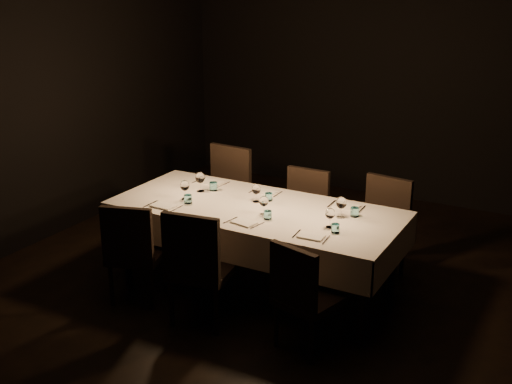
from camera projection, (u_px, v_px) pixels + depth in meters
The scene contains 14 objects.
room at pixel (256, 124), 5.31m from camera, with size 5.01×6.01×3.01m.
dining_table at pixel (256, 215), 5.57m from camera, with size 2.52×1.12×0.76m.
chair_near_left at pixel (133, 248), 5.35m from camera, with size 0.55×0.55×0.90m.
place_setting_near_left at pixel (179, 195), 5.65m from camera, with size 0.31×0.40×0.17m.
chair_near_center at pixel (198, 263), 5.00m from camera, with size 0.53×0.53×0.98m.
place_setting_near_center at pixel (259, 211), 5.28m from camera, with size 0.30×0.39×0.16m.
chair_near_right at pixel (302, 292), 4.66m from camera, with size 0.51×0.51×0.87m.
place_setting_near_right at pixel (326, 224), 5.01m from camera, with size 0.30×0.39×0.16m.
chair_far_left at pixel (224, 192), 6.59m from camera, with size 0.52×0.52×1.01m.
place_setting_far_left at pixel (207, 181), 6.00m from camera, with size 0.34×0.41×0.18m.
chair_far_center at pixel (303, 211), 6.19m from camera, with size 0.44×0.44×0.90m.
place_setting_far_center at pixel (262, 192), 5.73m from camera, with size 0.29×0.39×0.16m.
chair_far_right at pixel (382, 223), 5.87m from camera, with size 0.50×0.50×0.93m.
place_setting_far_right at pixel (346, 206), 5.37m from camera, with size 0.33×0.40×0.18m.
Camera 1 is at (2.51, -4.56, 2.69)m, focal length 45.00 mm.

